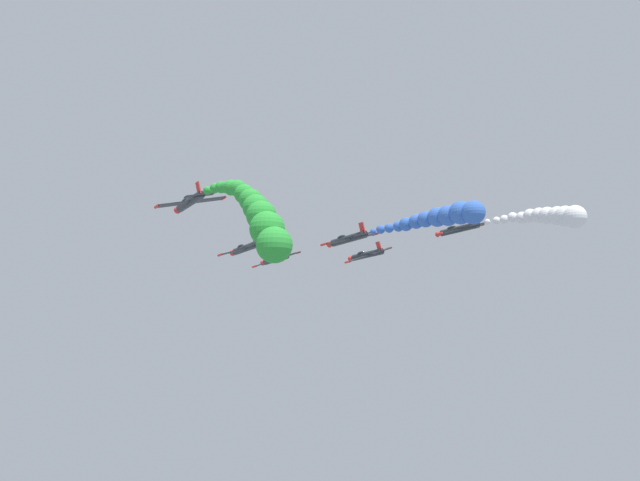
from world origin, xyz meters
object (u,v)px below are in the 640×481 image
at_px(airplane_lead, 275,259).
at_px(airplane_right_inner, 367,255).
at_px(airplane_left_inner, 245,248).
at_px(airplane_right_outer, 189,202).
at_px(airplane_trailing, 458,229).
at_px(airplane_left_outer, 348,239).

bearing_deg(airplane_lead, airplane_right_inner, -39.17).
xyz_separation_m(airplane_lead, airplane_left_inner, (-10.19, -10.85, -0.26)).
distance_m(airplane_right_outer, airplane_trailing, 46.81).
bearing_deg(airplane_left_inner, airplane_lead, 46.79).
xyz_separation_m(airplane_left_inner, airplane_right_outer, (-12.95, -12.12, 3.52)).
height_order(airplane_left_inner, airplane_left_outer, airplane_left_outer).
relative_size(airplane_left_inner, airplane_trailing, 1.00).
distance_m(airplane_left_outer, airplane_trailing, 23.35).
bearing_deg(airplane_trailing, airplane_right_outer, -179.02).
distance_m(airplane_left_inner, airplane_right_inner, 23.01).
bearing_deg(airplane_left_outer, airplane_right_outer, 177.53).
relative_size(airplane_left_outer, airplane_trailing, 1.00).
distance_m(airplane_left_inner, airplane_left_outer, 17.08).
height_order(airplane_lead, airplane_left_outer, airplane_left_outer).
relative_size(airplane_left_outer, airplane_right_outer, 1.00).
bearing_deg(airplane_trailing, airplane_left_outer, -175.45).
xyz_separation_m(airplane_left_outer, airplane_trailing, (22.95, 1.83, 3.85)).
xyz_separation_m(airplane_lead, airplane_trailing, (23.66, -22.17, 3.99)).
height_order(airplane_left_outer, airplane_trailing, airplane_trailing).
height_order(airplane_left_inner, airplane_right_outer, airplane_right_outer).
xyz_separation_m(airplane_left_inner, airplane_right_inner, (23.00, 0.42, 0.63)).
bearing_deg(airplane_lead, airplane_trailing, -43.14).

